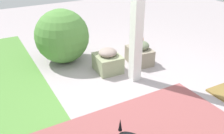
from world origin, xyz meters
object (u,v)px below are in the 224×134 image
stone_planter_nearest (140,53)px  round_shrub (62,36)px  terracotta_pot_spiky (137,36)px  stone_planter_near (108,61)px

stone_planter_nearest → round_shrub: size_ratio=0.55×
round_shrub → terracotta_pot_spiky: 1.45m
stone_planter_nearest → round_shrub: round_shrub is taller
stone_planter_near → terracotta_pot_spiky: size_ratio=0.83×
stone_planter_nearest → stone_planter_near: 0.62m
stone_planter_near → round_shrub: round_shrub is taller
stone_planter_nearest → terracotta_pot_spiky: bearing=-29.9°
terracotta_pot_spiky → round_shrub: bearing=82.4°
stone_planter_near → terracotta_pot_spiky: terracotta_pot_spiky is taller
stone_planter_near → round_shrub: 0.92m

